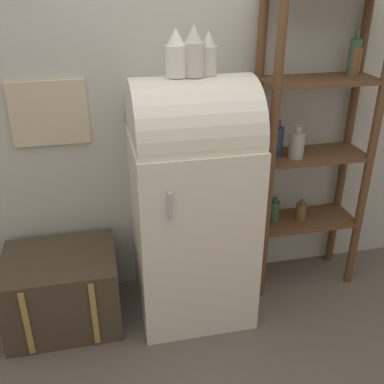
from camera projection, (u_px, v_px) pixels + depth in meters
ground_plane at (201, 330)px, 2.59m from camera, size 12.00×12.00×0.00m
wall_back at (179, 74)px, 2.50m from camera, size 7.00×0.09×2.70m
refrigerator at (192, 199)px, 2.49m from camera, size 0.64×0.63×1.41m
suitcase_trunk at (63, 289)px, 2.58m from camera, size 0.63×0.50×0.44m
shelf_unit at (313, 137)px, 2.63m from camera, size 0.67×0.31×1.78m
vase_left at (176, 54)px, 2.12m from camera, size 0.10×0.10×0.23m
vase_center at (194, 52)px, 2.13m from camera, size 0.10×0.10×0.24m
vase_right at (208, 54)px, 2.17m from camera, size 0.08×0.08×0.21m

